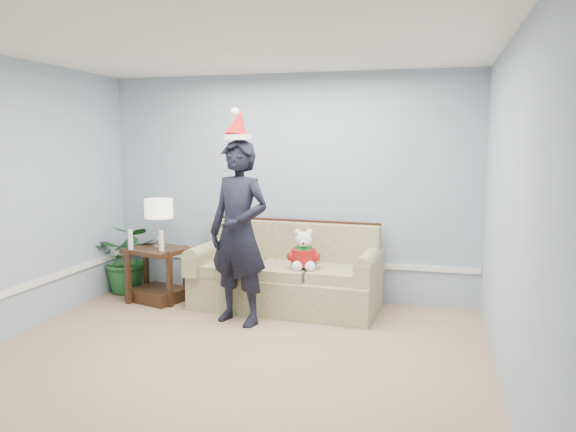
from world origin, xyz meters
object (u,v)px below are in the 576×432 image
Objects in this scene: houseplant at (129,258)px; sofa at (287,278)px; table_lamp at (159,211)px; teddy_bear at (303,255)px; side_table at (158,280)px; man at (239,233)px.

sofa is at bearing -3.43° from houseplant.
table_lamp is at bearing -24.66° from houseplant.
teddy_bear is (2.34, -0.35, 0.23)m from houseplant.
side_table is 0.92× the size of houseplant.
houseplant is 1.98× the size of teddy_bear.
table_lamp is (0.04, 0.00, 0.84)m from side_table.
man is 0.79m from teddy_bear.
table_lamp reaches higher than teddy_bear.
sofa reaches higher than teddy_bear.
houseplant is at bearing 155.34° from table_lamp.
teddy_bear is (0.58, 0.45, -0.29)m from man.
houseplant is 2.00m from man.
houseplant is at bearing -179.06° from sofa.
man reaches higher than table_lamp.
sofa is 2.68× the size of side_table.
side_table is 1.52m from man.
table_lamp is (-1.53, -0.13, 0.75)m from sofa.
side_table is (-1.57, -0.14, -0.10)m from sofa.
man is at bearing -24.27° from table_lamp.
sofa is 1.70m from table_lamp.
teddy_bear is at bearing -2.87° from table_lamp.
man is (1.23, -0.53, 0.71)m from side_table.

